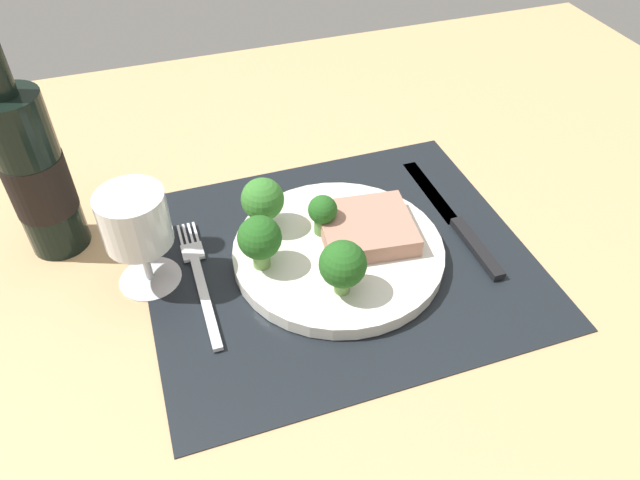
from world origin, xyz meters
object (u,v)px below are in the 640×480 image
object	(u,v)px
plate	(338,252)
fork	(200,279)
wine_glass	(136,225)
knife	(458,223)
wine_bottle	(35,172)
steak	(366,228)

from	to	relation	value
plate	fork	bearing A→B (deg)	174.70
wine_glass	knife	bearing A→B (deg)	-4.88
fork	wine_bottle	xyz separation A→B (cm)	(-13.96, 11.43, 9.42)
wine_bottle	wine_glass	bearing A→B (deg)	-46.04
fork	knife	bearing A→B (deg)	-4.96
wine_glass	fork	bearing A→B (deg)	-23.23
fork	wine_bottle	bearing A→B (deg)	137.39
plate	steak	bearing A→B (deg)	12.39
knife	wine_glass	bearing A→B (deg)	177.30
plate	wine_glass	xyz separation A→B (cm)	(-20.32, 3.57, 6.71)
steak	knife	distance (cm)	11.92
steak	knife	bearing A→B (deg)	-1.26
steak	knife	size ratio (longest dim) A/B	0.44
plate	knife	distance (cm)	15.28
fork	wine_glass	distance (cm)	9.07
steak	fork	distance (cm)	19.06
fork	wine_bottle	distance (cm)	20.36
plate	wine_glass	world-z (taller)	wine_glass
steak	wine_glass	world-z (taller)	wine_glass
wine_bottle	steak	bearing A→B (deg)	-20.17
plate	wine_glass	distance (cm)	21.69
wine_bottle	knife	bearing A→B (deg)	-15.47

